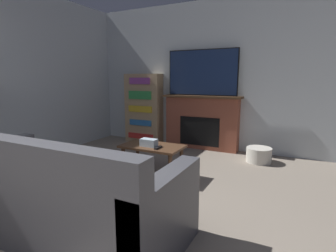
{
  "coord_description": "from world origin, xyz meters",
  "views": [
    {
      "loc": [
        1.56,
        -0.67,
        1.31
      ],
      "look_at": [
        -0.07,
        2.58,
        0.65
      ],
      "focal_mm": 28.0,
      "sensor_mm": 36.0,
      "label": 1
    }
  ],
  "objects_px": {
    "tv": "(202,73)",
    "bookshelf": "(144,108)",
    "storage_basket": "(259,155)",
    "coffee_table": "(152,150)",
    "fireplace": "(201,122)",
    "couch": "(57,199)"
  },
  "relations": [
    {
      "from": "couch",
      "to": "fireplace",
      "type": "bearing_deg",
      "value": 86.66
    },
    {
      "from": "tv",
      "to": "storage_basket",
      "type": "xyz_separation_m",
      "value": [
        1.11,
        -0.38,
        -1.3
      ]
    },
    {
      "from": "fireplace",
      "to": "bookshelf",
      "type": "relative_size",
      "value": 1.05
    },
    {
      "from": "storage_basket",
      "to": "coffee_table",
      "type": "bearing_deg",
      "value": -133.82
    },
    {
      "from": "fireplace",
      "to": "storage_basket",
      "type": "relative_size",
      "value": 3.8
    },
    {
      "from": "coffee_table",
      "to": "storage_basket",
      "type": "height_order",
      "value": "coffee_table"
    },
    {
      "from": "coffee_table",
      "to": "bookshelf",
      "type": "xyz_separation_m",
      "value": [
        -1.15,
        1.64,
        0.35
      ]
    },
    {
      "from": "fireplace",
      "to": "coffee_table",
      "type": "xyz_separation_m",
      "value": [
        -0.11,
        -1.67,
        -0.15
      ]
    },
    {
      "from": "storage_basket",
      "to": "couch",
      "type": "bearing_deg",
      "value": -115.03
    },
    {
      "from": "tv",
      "to": "couch",
      "type": "distance_m",
      "value": 3.35
    },
    {
      "from": "bookshelf",
      "to": "storage_basket",
      "type": "bearing_deg",
      "value": -8.95
    },
    {
      "from": "couch",
      "to": "tv",
      "type": "bearing_deg",
      "value": 86.64
    },
    {
      "from": "bookshelf",
      "to": "storage_basket",
      "type": "relative_size",
      "value": 3.6
    },
    {
      "from": "bookshelf",
      "to": "fireplace",
      "type": "bearing_deg",
      "value": 1.0
    },
    {
      "from": "coffee_table",
      "to": "bookshelf",
      "type": "relative_size",
      "value": 0.59
    },
    {
      "from": "couch",
      "to": "bookshelf",
      "type": "height_order",
      "value": "bookshelf"
    },
    {
      "from": "couch",
      "to": "storage_basket",
      "type": "height_order",
      "value": "couch"
    },
    {
      "from": "fireplace",
      "to": "couch",
      "type": "height_order",
      "value": "fireplace"
    },
    {
      "from": "tv",
      "to": "bookshelf",
      "type": "bearing_deg",
      "value": -179.9
    },
    {
      "from": "bookshelf",
      "to": "storage_basket",
      "type": "height_order",
      "value": "bookshelf"
    },
    {
      "from": "coffee_table",
      "to": "storage_basket",
      "type": "bearing_deg",
      "value": 46.18
    },
    {
      "from": "tv",
      "to": "storage_basket",
      "type": "height_order",
      "value": "tv"
    }
  ]
}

